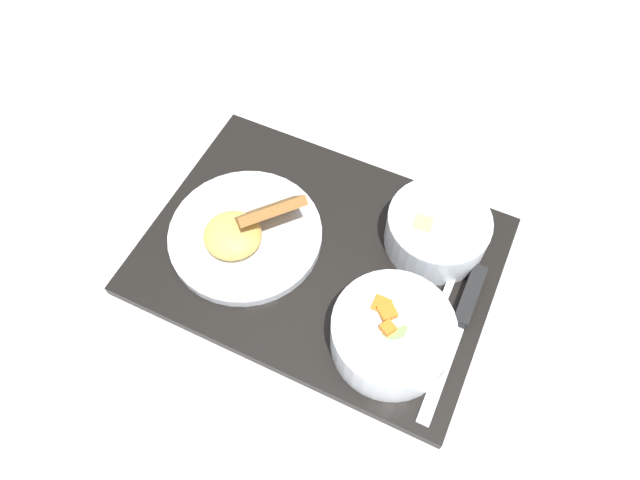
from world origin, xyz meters
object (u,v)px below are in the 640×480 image
(knife, at_px, (465,309))
(spoon, at_px, (434,323))
(bowl_soup, at_px, (437,228))
(plate_main, at_px, (246,232))
(bowl_salad, at_px, (392,333))

(knife, relative_size, spoon, 1.45)
(bowl_soup, bearing_deg, knife, 135.15)
(knife, bearing_deg, spoon, -39.79)
(knife, distance_m, spoon, 0.04)
(knife, height_order, spoon, knife)
(plate_main, relative_size, knife, 0.95)
(bowl_salad, relative_size, bowl_soup, 1.08)
(plate_main, bearing_deg, bowl_salad, 170.90)
(plate_main, relative_size, spoon, 1.38)
(plate_main, distance_m, spoon, 0.25)
(bowl_salad, distance_m, plate_main, 0.22)
(knife, bearing_deg, bowl_salad, -41.41)
(spoon, bearing_deg, bowl_salad, -42.50)
(plate_main, bearing_deg, spoon, -177.69)
(bowl_salad, bearing_deg, bowl_soup, -85.31)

